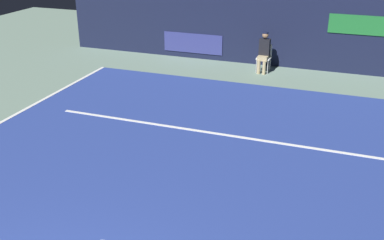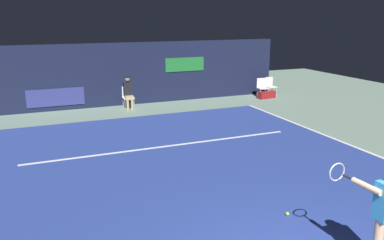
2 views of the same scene
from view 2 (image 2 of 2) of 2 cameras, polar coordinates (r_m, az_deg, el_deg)
name	(u,v)px [view 2 (image 2 of 2)]	position (r m, az deg, el deg)	size (l,w,h in m)	color
ground_plane	(193,171)	(9.79, 0.10, -7.37)	(29.76, 29.76, 0.00)	slate
court_surface	(193,171)	(9.79, 0.10, -7.33)	(10.15, 11.58, 0.01)	navy
line_sideline_left	(352,146)	(12.50, 21.93, -3.44)	(0.10, 11.58, 0.01)	white
line_service	(166,146)	(11.57, -3.77, -3.79)	(7.92, 0.10, 0.01)	white
back_wall	(118,74)	(17.01, -10.53, 6.43)	(14.65, 0.33, 2.60)	#141933
line_judge_on_chair	(128,92)	(16.25, -9.12, 3.92)	(0.45, 0.54, 1.32)	white
courtside_chair_near	(262,87)	(18.71, 10.01, 4.73)	(0.48, 0.46, 0.88)	white
courtside_chair_far	(270,85)	(19.12, 11.15, 4.89)	(0.46, 0.44, 0.88)	white
tennis_ball	(287,214)	(7.96, 13.51, -12.94)	(0.07, 0.07, 0.07)	#CCE033
equipment_bag	(267,95)	(18.59, 10.65, 3.57)	(0.84, 0.32, 0.32)	maroon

